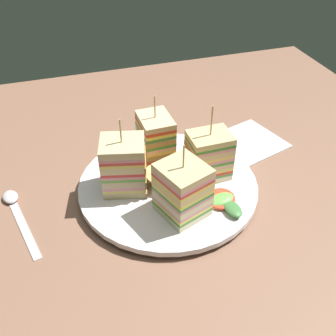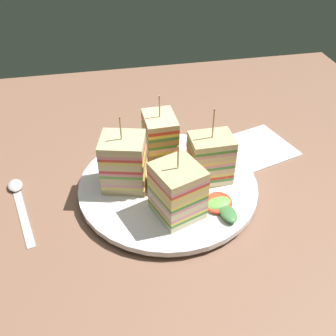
{
  "view_description": "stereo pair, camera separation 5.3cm",
  "coord_description": "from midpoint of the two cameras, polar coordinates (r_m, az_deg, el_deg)",
  "views": [
    {
      "loc": [
        14.69,
        46.16,
        43.19
      ],
      "look_at": [
        0.0,
        0.0,
        4.72
      ],
      "focal_mm": 42.28,
      "sensor_mm": 36.0,
      "label": 1
    },
    {
      "loc": [
        9.51,
        47.5,
        43.19
      ],
      "look_at": [
        0.0,
        0.0,
        4.72
      ],
      "focal_mm": 42.28,
      "sensor_mm": 36.0,
      "label": 2
    }
  ],
  "objects": [
    {
      "name": "ground_plane",
      "position": [
        0.65,
        2.34,
        -3.93
      ],
      "size": [
        106.81,
        96.83,
        1.8
      ],
      "primitive_type": "cube",
      "color": "#845C47"
    },
    {
      "name": "plate",
      "position": [
        0.64,
        2.39,
        -2.65
      ],
      "size": [
        28.76,
        28.76,
        1.72
      ],
      "color": "white",
      "rests_on": "ground_plane"
    },
    {
      "name": "sandwich_wedge_0",
      "position": [
        0.56,
        4.48,
        -3.36
      ],
      "size": [
        8.01,
        8.32,
        11.96
      ],
      "rotation": [
        0.0,
        0.0,
        5.06
      ],
      "color": "beige",
      "rests_on": "plate"
    },
    {
      "name": "sandwich_wedge_1",
      "position": [
        0.63,
        8.51,
        1.37
      ],
      "size": [
        6.69,
        5.21,
        12.85
      ],
      "rotation": [
        0.0,
        0.0,
        6.29
      ],
      "color": "beige",
      "rests_on": "plate"
    },
    {
      "name": "sandwich_wedge_2",
      "position": [
        0.66,
        1.29,
        4.27
      ],
      "size": [
        5.25,
        6.79,
        12.12
      ],
      "rotation": [
        0.0,
        0.0,
        7.88
      ],
      "color": "beige",
      "rests_on": "plate"
    },
    {
      "name": "sandwich_wedge_3",
      "position": [
        0.61,
        -3.88,
        0.73
      ],
      "size": [
        7.88,
        7.33,
        12.5
      ],
      "rotation": [
        0.0,
        0.0,
        9.18
      ],
      "color": "#D2B881",
      "rests_on": "plate"
    },
    {
      "name": "chip_pile",
      "position": [
        0.62,
        1.59,
        -1.68
      ],
      "size": [
        6.04,
        6.79,
        3.47
      ],
      "color": "#E8BE63",
      "rests_on": "plate"
    },
    {
      "name": "salad_garnish",
      "position": [
        0.6,
        10.04,
        -5.47
      ],
      "size": [
        5.3,
        6.66,
        1.43
      ],
      "color": "#65AD4C",
      "rests_on": "plate"
    },
    {
      "name": "spoon",
      "position": [
        0.67,
        -18.73,
        -3.89
      ],
      "size": [
        5.58,
        15.77,
        1.0
      ],
      "rotation": [
        0.0,
        0.0,
        4.96
      ],
      "color": "silver",
      "rests_on": "ground_plane"
    },
    {
      "name": "napkin",
      "position": [
        0.76,
        14.67,
        2.89
      ],
      "size": [
        14.85,
        14.3,
        0.5
      ],
      "primitive_type": "cube",
      "rotation": [
        0.0,
        0.0,
        0.28
      ],
      "color": "white",
      "rests_on": "ground_plane"
    }
  ]
}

